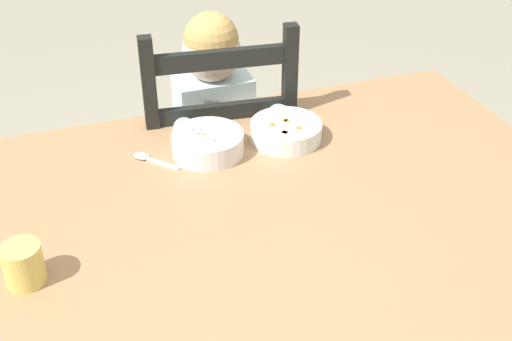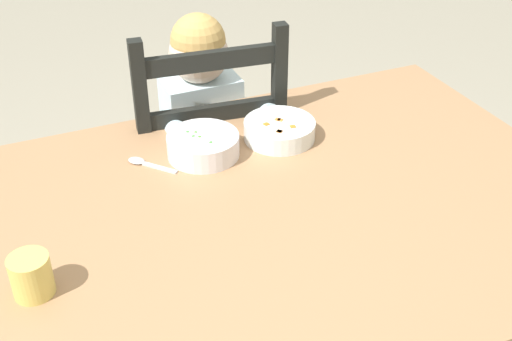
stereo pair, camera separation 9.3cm
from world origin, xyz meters
name	(u,v)px [view 2 (the right image)]	position (x,y,z in m)	size (l,w,h in m)	color
dining_table	(253,241)	(0.00, 0.00, 0.64)	(1.58, 1.04, 0.73)	#A77B54
dining_chair	(205,172)	(0.08, 0.57, 0.47)	(0.46, 0.46, 0.98)	black
child_figure	(205,124)	(0.09, 0.56, 0.64)	(0.32, 0.31, 0.97)	silver
bowl_of_peas	(203,145)	(-0.02, 0.27, 0.76)	(0.18, 0.18, 0.06)	white
bowl_of_carrots	(279,130)	(0.19, 0.27, 0.75)	(0.19, 0.19, 0.05)	white
spoon	(143,163)	(-0.17, 0.29, 0.73)	(0.11, 0.12, 0.01)	silver
drinking_cup	(31,276)	(-0.48, -0.07, 0.77)	(0.08, 0.08, 0.08)	#E6CB62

